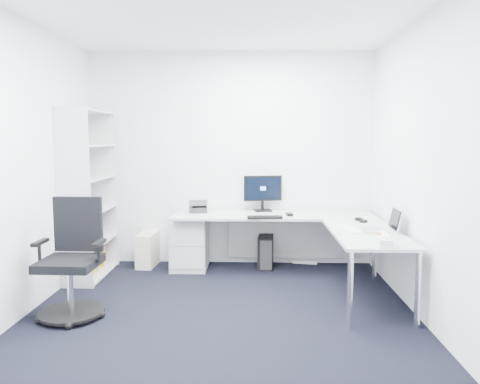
{
  "coord_description": "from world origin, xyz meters",
  "views": [
    {
      "loc": [
        0.3,
        -3.89,
        1.63
      ],
      "look_at": [
        0.15,
        1.05,
        1.05
      ],
      "focal_mm": 35.0,
      "sensor_mm": 36.0,
      "label": 1
    }
  ],
  "objects_px": {
    "monitor": "(263,193)",
    "laptop": "(374,219)",
    "bookshelf": "(89,194)",
    "task_chair": "(69,260)",
    "l_desk": "(276,249)"
  },
  "relations": [
    {
      "from": "monitor",
      "to": "laptop",
      "type": "height_order",
      "value": "monitor"
    },
    {
      "from": "bookshelf",
      "to": "monitor",
      "type": "height_order",
      "value": "bookshelf"
    },
    {
      "from": "bookshelf",
      "to": "monitor",
      "type": "bearing_deg",
      "value": 14.27
    },
    {
      "from": "task_chair",
      "to": "laptop",
      "type": "bearing_deg",
      "value": 12.64
    },
    {
      "from": "task_chair",
      "to": "laptop",
      "type": "relative_size",
      "value": 3.19
    },
    {
      "from": "l_desk",
      "to": "monitor",
      "type": "xyz_separation_m",
      "value": [
        -0.14,
        0.57,
        0.58
      ]
    },
    {
      "from": "monitor",
      "to": "laptop",
      "type": "bearing_deg",
      "value": -58.77
    },
    {
      "from": "bookshelf",
      "to": "task_chair",
      "type": "distance_m",
      "value": 1.4
    },
    {
      "from": "bookshelf",
      "to": "l_desk",
      "type": "bearing_deg",
      "value": -1.32
    },
    {
      "from": "l_desk",
      "to": "laptop",
      "type": "height_order",
      "value": "laptop"
    },
    {
      "from": "l_desk",
      "to": "task_chair",
      "type": "distance_m",
      "value": 2.29
    },
    {
      "from": "task_chair",
      "to": "monitor",
      "type": "xyz_separation_m",
      "value": [
        1.77,
        1.82,
        0.39
      ]
    },
    {
      "from": "l_desk",
      "to": "bookshelf",
      "type": "bearing_deg",
      "value": 178.68
    },
    {
      "from": "l_desk",
      "to": "laptop",
      "type": "relative_size",
      "value": 7.09
    },
    {
      "from": "bookshelf",
      "to": "task_chair",
      "type": "bearing_deg",
      "value": -78.31
    }
  ]
}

